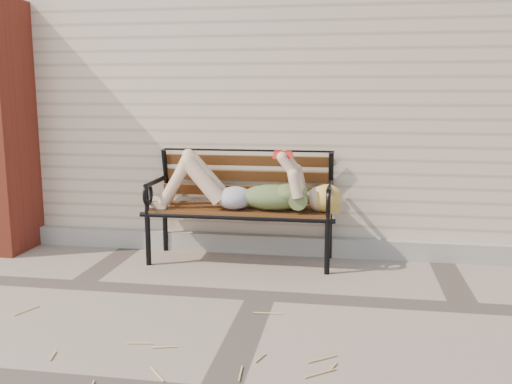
# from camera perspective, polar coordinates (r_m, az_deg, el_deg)

# --- Properties ---
(ground) EXTENTS (80.00, 80.00, 0.00)m
(ground) POSITION_cam_1_polar(r_m,az_deg,el_deg) (3.70, 0.54, -10.33)
(ground) COLOR gray
(ground) RESTS_ON ground
(house_wall) EXTENTS (8.00, 4.00, 3.00)m
(house_wall) POSITION_cam_1_polar(r_m,az_deg,el_deg) (6.45, 4.75, 11.87)
(house_wall) COLOR #C6B49A
(house_wall) RESTS_ON ground
(foundation_strip) EXTENTS (8.00, 0.10, 0.15)m
(foundation_strip) POSITION_cam_1_polar(r_m,az_deg,el_deg) (4.59, 2.41, -5.29)
(foundation_strip) COLOR #9B988C
(foundation_strip) RESTS_ON ground
(garden_bench) EXTENTS (1.51, 0.60, 0.98)m
(garden_bench) POSITION_cam_1_polar(r_m,az_deg,el_deg) (4.38, -1.34, 0.31)
(garden_bench) COLOR black
(garden_bench) RESTS_ON ground
(reading_woman) EXTENTS (1.43, 0.32, 0.45)m
(reading_woman) POSITION_cam_1_polar(r_m,az_deg,el_deg) (4.25, -1.48, 0.47)
(reading_woman) COLOR #0A3147
(reading_woman) RESTS_ON ground
(straw_scatter) EXTENTS (2.59, 1.70, 0.01)m
(straw_scatter) POSITION_cam_1_polar(r_m,az_deg,el_deg) (3.19, -20.15, -14.29)
(straw_scatter) COLOR #D5BD68
(straw_scatter) RESTS_ON ground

